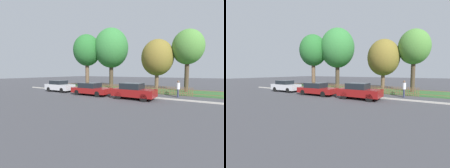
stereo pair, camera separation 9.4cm
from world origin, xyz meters
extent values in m
plane|color=#424247|center=(0.00, 0.00, 0.00)|extent=(120.00, 120.00, 0.00)
cube|color=#B2ADA3|center=(0.00, 0.10, 0.06)|extent=(33.25, 0.20, 0.12)
cube|color=#33602D|center=(0.00, 6.20, 0.01)|extent=(33.25, 6.18, 0.01)
cube|color=brown|center=(0.00, 3.13, 0.26)|extent=(33.25, 0.03, 0.05)
cube|color=brown|center=(0.00, 3.13, 0.67)|extent=(33.25, 0.03, 0.05)
cube|color=brown|center=(-6.33, 3.11, 0.47)|extent=(0.06, 0.03, 0.94)
cube|color=brown|center=(-6.17, 3.11, 0.47)|extent=(0.06, 0.03, 0.94)
cube|color=brown|center=(-6.01, 3.11, 0.47)|extent=(0.06, 0.03, 0.94)
cube|color=brown|center=(-5.84, 3.11, 0.47)|extent=(0.06, 0.03, 0.94)
cube|color=brown|center=(-5.68, 3.11, 0.47)|extent=(0.06, 0.03, 0.94)
cube|color=brown|center=(-5.52, 3.11, 0.47)|extent=(0.06, 0.03, 0.94)
cube|color=brown|center=(-5.36, 3.11, 0.47)|extent=(0.06, 0.03, 0.94)
cube|color=brown|center=(-5.20, 3.11, 0.47)|extent=(0.06, 0.03, 0.94)
cube|color=brown|center=(-5.04, 3.11, 0.47)|extent=(0.06, 0.03, 0.94)
cube|color=brown|center=(-4.88, 3.11, 0.47)|extent=(0.06, 0.03, 0.94)
cube|color=brown|center=(-4.72, 3.11, 0.47)|extent=(0.06, 0.03, 0.94)
cube|color=brown|center=(-4.56, 3.11, 0.47)|extent=(0.06, 0.03, 0.94)
cube|color=brown|center=(-4.40, 3.11, 0.47)|extent=(0.06, 0.03, 0.94)
cube|color=brown|center=(-4.24, 3.11, 0.47)|extent=(0.06, 0.03, 0.94)
cube|color=brown|center=(-4.08, 3.11, 0.47)|extent=(0.06, 0.03, 0.94)
cube|color=brown|center=(-3.92, 3.11, 0.47)|extent=(0.06, 0.03, 0.94)
cube|color=brown|center=(-3.76, 3.11, 0.47)|extent=(0.06, 0.03, 0.94)
cube|color=brown|center=(-3.60, 3.11, 0.47)|extent=(0.06, 0.03, 0.94)
cube|color=brown|center=(-3.44, 3.11, 0.47)|extent=(0.06, 0.03, 0.94)
cube|color=brown|center=(-3.28, 3.11, 0.47)|extent=(0.06, 0.03, 0.94)
cube|color=brown|center=(-3.12, 3.11, 0.47)|extent=(0.06, 0.03, 0.94)
cube|color=brown|center=(-2.96, 3.11, 0.47)|extent=(0.06, 0.03, 0.94)
cube|color=brown|center=(-2.80, 3.11, 0.47)|extent=(0.06, 0.03, 0.94)
cube|color=brown|center=(-2.64, 3.11, 0.47)|extent=(0.06, 0.03, 0.94)
cube|color=brown|center=(-2.48, 3.11, 0.47)|extent=(0.06, 0.03, 0.94)
cube|color=brown|center=(-2.32, 3.11, 0.47)|extent=(0.06, 0.03, 0.94)
cube|color=brown|center=(-2.16, 3.11, 0.47)|extent=(0.06, 0.03, 0.94)
cube|color=brown|center=(-2.00, 3.11, 0.47)|extent=(0.06, 0.03, 0.94)
cube|color=brown|center=(-1.84, 3.11, 0.47)|extent=(0.06, 0.03, 0.94)
cube|color=brown|center=(-1.68, 3.11, 0.47)|extent=(0.06, 0.03, 0.94)
cube|color=brown|center=(-1.52, 3.11, 0.47)|extent=(0.06, 0.03, 0.94)
cube|color=brown|center=(-1.36, 3.11, 0.47)|extent=(0.06, 0.03, 0.94)
cube|color=brown|center=(-1.20, 3.11, 0.47)|extent=(0.06, 0.03, 0.94)
cube|color=brown|center=(-1.04, 3.11, 0.47)|extent=(0.06, 0.03, 0.94)
cube|color=brown|center=(-0.88, 3.11, 0.47)|extent=(0.06, 0.03, 0.94)
cube|color=brown|center=(-0.72, 3.11, 0.47)|extent=(0.06, 0.03, 0.94)
cube|color=brown|center=(-0.56, 3.11, 0.47)|extent=(0.06, 0.03, 0.94)
cube|color=brown|center=(-0.40, 3.11, 0.47)|extent=(0.06, 0.03, 0.94)
cube|color=brown|center=(-0.24, 3.11, 0.47)|extent=(0.06, 0.03, 0.94)
cube|color=brown|center=(-0.08, 3.11, 0.47)|extent=(0.06, 0.03, 0.94)
cube|color=brown|center=(0.08, 3.11, 0.47)|extent=(0.06, 0.03, 0.94)
cube|color=brown|center=(0.24, 3.11, 0.47)|extent=(0.06, 0.03, 0.94)
cube|color=brown|center=(0.40, 3.11, 0.47)|extent=(0.06, 0.03, 0.94)
cube|color=brown|center=(0.56, 3.11, 0.47)|extent=(0.06, 0.03, 0.94)
cube|color=brown|center=(0.72, 3.11, 0.47)|extent=(0.06, 0.03, 0.94)
cube|color=brown|center=(0.88, 3.11, 0.47)|extent=(0.06, 0.03, 0.94)
cube|color=brown|center=(1.04, 3.11, 0.47)|extent=(0.06, 0.03, 0.94)
cube|color=brown|center=(1.20, 3.11, 0.47)|extent=(0.06, 0.03, 0.94)
cube|color=brown|center=(1.36, 3.11, 0.47)|extent=(0.06, 0.03, 0.94)
cube|color=brown|center=(1.52, 3.11, 0.47)|extent=(0.06, 0.03, 0.94)
cube|color=brown|center=(1.68, 3.11, 0.47)|extent=(0.06, 0.03, 0.94)
cube|color=brown|center=(1.84, 3.11, 0.47)|extent=(0.06, 0.03, 0.94)
cube|color=brown|center=(2.00, 3.11, 0.47)|extent=(0.06, 0.03, 0.94)
cube|color=brown|center=(2.16, 3.11, 0.47)|extent=(0.06, 0.03, 0.94)
cube|color=brown|center=(2.32, 3.11, 0.47)|extent=(0.06, 0.03, 0.94)
cube|color=brown|center=(2.48, 3.11, 0.47)|extent=(0.06, 0.03, 0.94)
cube|color=brown|center=(2.64, 3.11, 0.47)|extent=(0.06, 0.03, 0.94)
cube|color=brown|center=(2.80, 3.11, 0.47)|extent=(0.06, 0.03, 0.94)
cube|color=brown|center=(2.96, 3.11, 0.47)|extent=(0.06, 0.03, 0.94)
cube|color=brown|center=(3.12, 3.11, 0.47)|extent=(0.06, 0.03, 0.94)
cube|color=brown|center=(3.28, 3.11, 0.47)|extent=(0.06, 0.03, 0.94)
cube|color=brown|center=(3.44, 3.11, 0.47)|extent=(0.06, 0.03, 0.94)
cube|color=brown|center=(3.60, 3.11, 0.47)|extent=(0.06, 0.03, 0.94)
cube|color=brown|center=(3.76, 3.11, 0.47)|extent=(0.06, 0.03, 0.94)
cube|color=brown|center=(3.92, 3.11, 0.47)|extent=(0.06, 0.03, 0.94)
cube|color=brown|center=(4.08, 3.11, 0.47)|extent=(0.06, 0.03, 0.94)
cube|color=brown|center=(4.24, 3.11, 0.47)|extent=(0.06, 0.03, 0.94)
cube|color=brown|center=(4.40, 3.11, 0.47)|extent=(0.06, 0.03, 0.94)
cube|color=brown|center=(4.56, 3.11, 0.47)|extent=(0.06, 0.03, 0.94)
cube|color=brown|center=(4.72, 3.11, 0.47)|extent=(0.06, 0.03, 0.94)
cube|color=brown|center=(4.88, 3.11, 0.47)|extent=(0.06, 0.03, 0.94)
cube|color=brown|center=(5.04, 3.11, 0.47)|extent=(0.06, 0.03, 0.94)
cube|color=brown|center=(5.20, 3.11, 0.47)|extent=(0.06, 0.03, 0.94)
cube|color=brown|center=(5.36, 3.11, 0.47)|extent=(0.06, 0.03, 0.94)
cube|color=brown|center=(5.52, 3.11, 0.47)|extent=(0.06, 0.03, 0.94)
cube|color=brown|center=(5.68, 3.11, 0.47)|extent=(0.06, 0.03, 0.94)
cube|color=brown|center=(5.84, 3.11, 0.47)|extent=(0.06, 0.03, 0.94)
cube|color=brown|center=(6.01, 3.11, 0.47)|extent=(0.06, 0.03, 0.94)
cube|color=brown|center=(6.17, 3.11, 0.47)|extent=(0.06, 0.03, 0.94)
cube|color=brown|center=(6.33, 3.11, 0.47)|extent=(0.06, 0.03, 0.94)
cube|color=#BCBCC1|center=(-8.66, -1.10, 0.61)|extent=(3.90, 1.71, 0.70)
cube|color=black|center=(-8.86, -1.10, 1.20)|extent=(1.88, 1.51, 0.48)
cylinder|color=black|center=(-7.48, -0.33, 0.31)|extent=(0.62, 0.15, 0.61)
cylinder|color=black|center=(-7.45, -1.83, 0.31)|extent=(0.62, 0.15, 0.61)
cylinder|color=black|center=(-9.88, -0.37, 0.31)|extent=(0.62, 0.15, 0.61)
cylinder|color=black|center=(-9.85, -1.87, 0.31)|extent=(0.62, 0.15, 0.61)
cube|color=maroon|center=(-3.30, -1.32, 0.53)|extent=(4.40, 1.93, 0.56)
cube|color=black|center=(-3.52, -1.32, 1.08)|extent=(2.13, 1.69, 0.53)
cylinder|color=black|center=(-1.97, -0.44, 0.30)|extent=(0.60, 0.15, 0.59)
cylinder|color=black|center=(-1.93, -2.13, 0.30)|extent=(0.60, 0.15, 0.59)
cylinder|color=black|center=(-4.67, -0.51, 0.30)|extent=(0.60, 0.15, 0.59)
cylinder|color=black|center=(-4.63, -2.19, 0.30)|extent=(0.60, 0.15, 0.59)
cube|color=maroon|center=(1.67, -1.26, 0.62)|extent=(3.97, 1.87, 0.67)
cube|color=black|center=(1.47, -1.26, 1.22)|extent=(1.92, 1.66, 0.54)
cylinder|color=black|center=(2.91, -0.44, 0.34)|extent=(0.67, 0.15, 0.67)
cylinder|color=black|center=(2.88, -2.12, 0.34)|extent=(0.67, 0.15, 0.67)
cylinder|color=black|center=(0.46, -0.41, 0.34)|extent=(0.67, 0.15, 0.67)
cylinder|color=black|center=(0.44, -2.08, 0.34)|extent=(0.67, 0.15, 0.67)
cylinder|color=black|center=(-0.03, 2.26, 0.27)|extent=(0.54, 0.15, 0.54)
cylinder|color=black|center=(-1.38, 2.37, 0.27)|extent=(0.54, 0.15, 0.54)
ellipsoid|color=black|center=(-0.70, 2.31, 0.68)|extent=(1.83, 0.71, 0.97)
ellipsoid|color=black|center=(-0.28, 2.28, 0.94)|extent=(0.47, 0.72, 0.45)
cylinder|color=brown|center=(-8.79, 4.51, 2.31)|extent=(0.59, 0.59, 4.62)
ellipsoid|color=#286B2D|center=(-8.79, 4.51, 5.98)|extent=(4.30, 4.30, 4.95)
cylinder|color=#473828|center=(-5.29, 6.20, 2.29)|extent=(0.63, 0.63, 4.59)
ellipsoid|color=#337A38|center=(-5.29, 6.20, 6.27)|extent=(5.33, 5.33, 6.12)
cylinder|color=brown|center=(1.83, 6.35, 1.57)|extent=(0.50, 0.50, 3.14)
ellipsoid|color=olive|center=(1.83, 6.35, 4.47)|extent=(4.21, 4.21, 4.84)
cylinder|color=#473828|center=(5.42, 6.87, 2.23)|extent=(0.51, 0.51, 4.46)
ellipsoid|color=#4C8438|center=(5.42, 6.87, 5.65)|extent=(3.76, 3.76, 4.32)
cylinder|color=#2D3351|center=(5.08, 1.83, 0.41)|extent=(0.15, 0.15, 0.81)
cylinder|color=#2D3351|center=(5.05, 2.07, 0.41)|extent=(0.15, 0.15, 0.81)
cylinder|color=silver|center=(5.07, 1.95, 1.14)|extent=(0.38, 0.38, 0.64)
sphere|color=brown|center=(5.07, 1.95, 1.57)|extent=(0.22, 0.22, 0.22)
camera|label=1|loc=(7.00, -14.17, 2.50)|focal=24.00mm
camera|label=2|loc=(7.08, -14.12, 2.50)|focal=24.00mm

